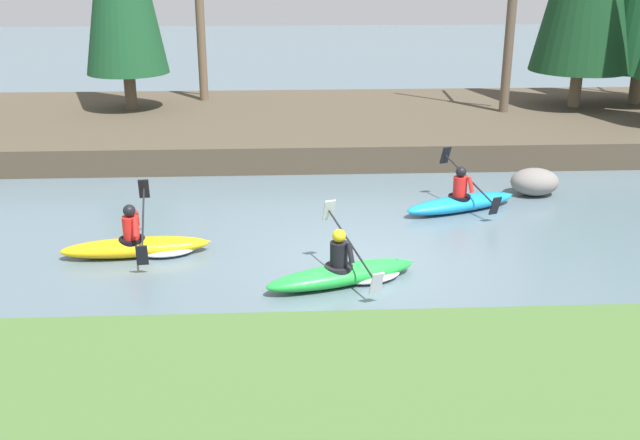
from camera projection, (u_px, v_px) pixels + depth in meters
name	position (u px, v px, depth m)	size (l,w,h in m)	color
ground_plane	(363.00, 261.00, 13.70)	(90.00, 90.00, 0.00)	slate
riverbank_far	(330.00, 125.00, 22.70)	(44.00, 8.22, 0.70)	#4C4233
bare_tree_upstream	(201.00, 18.00, 23.78)	(3.08, 3.04, 5.54)	brown
bare_tree_mid_upstream	(510.00, 33.00, 22.13)	(2.77, 2.74, 4.95)	brown
kayaker_lead	(462.00, 201.00, 16.26)	(2.73, 1.99, 1.20)	#1993D6
kayaker_middle	(348.00, 272.00, 12.73)	(2.74, 2.00, 1.20)	green
kayaker_trailing	(142.00, 245.00, 13.89)	(2.80, 2.07, 1.20)	yellow
boulder_midstream	(535.00, 182.00, 17.28)	(1.11, 0.87, 0.63)	gray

